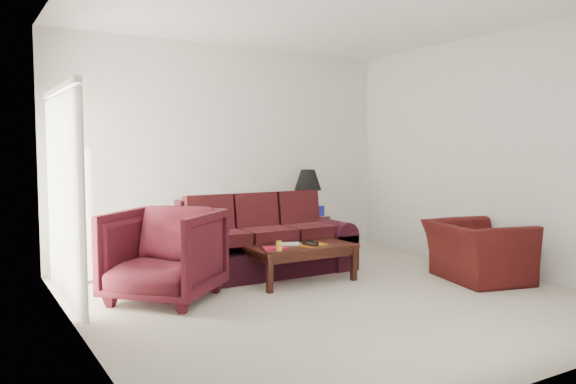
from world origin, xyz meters
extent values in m
plane|color=beige|center=(0.00, 0.00, 0.00)|extent=(5.00, 5.00, 0.00)
cube|color=silver|center=(-2.42, 1.30, 1.08)|extent=(0.10, 2.00, 2.16)
cube|color=black|center=(-0.50, 1.94, 0.74)|extent=(0.46, 0.27, 0.45)
cube|color=silver|center=(0.91, 2.00, 0.64)|extent=(0.16, 0.10, 0.15)
cylinder|color=#181C9E|center=(1.29, 2.05, 0.64)|extent=(0.09, 0.09, 0.15)
cube|color=silver|center=(0.96, 2.27, 0.65)|extent=(0.16, 0.18, 0.05)
imported|color=#3B0D15|center=(-1.54, 0.74, 0.47)|extent=(1.45, 1.45, 0.95)
imported|color=#3A0E0D|center=(1.91, -0.31, 0.35)|extent=(1.17, 1.27, 0.70)
cube|color=red|center=(-0.29, 0.66, 0.44)|extent=(0.29, 0.24, 0.01)
cube|color=beige|center=(-0.02, 0.80, 0.44)|extent=(0.31, 0.27, 0.02)
cube|color=#C46817|center=(0.20, 0.60, 0.44)|extent=(0.31, 0.26, 0.02)
cube|color=black|center=(0.12, 0.55, 0.46)|extent=(0.13, 0.20, 0.02)
cube|color=black|center=(0.24, 0.68, 0.46)|extent=(0.06, 0.18, 0.02)
cylinder|color=yellow|center=(-0.31, 0.52, 0.49)|extent=(0.07, 0.07, 0.11)
camera|label=1|loc=(-3.36, -4.78, 1.56)|focal=35.00mm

